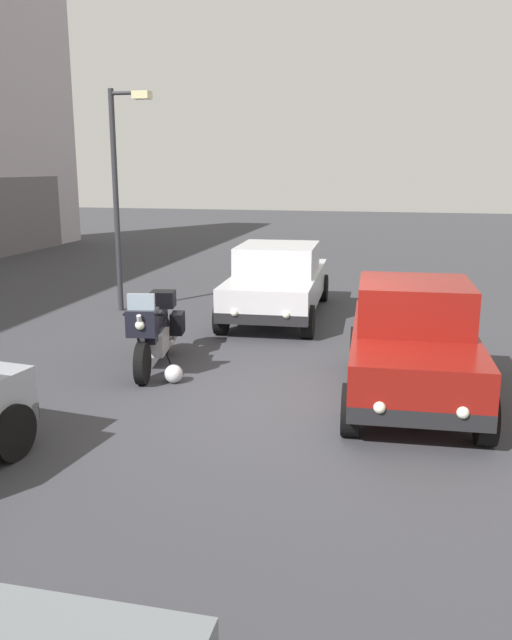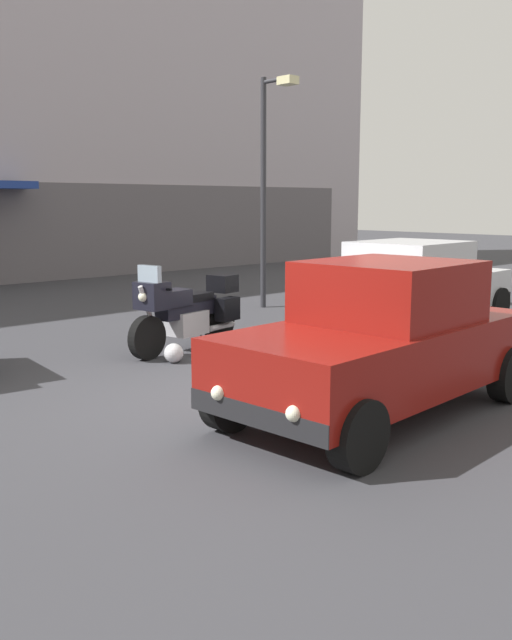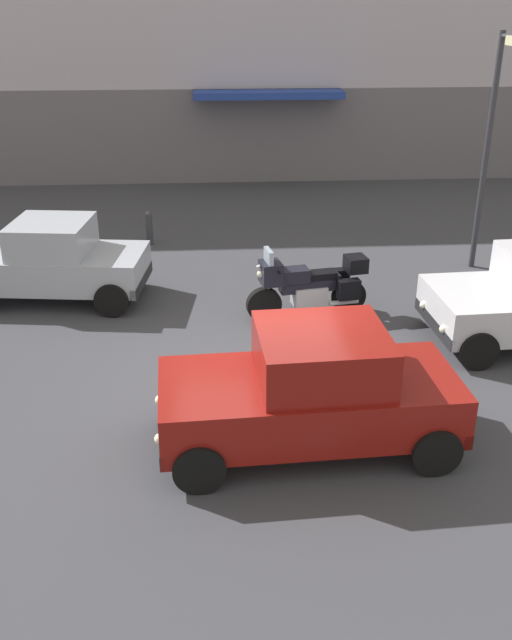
{
  "view_description": "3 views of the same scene",
  "coord_description": "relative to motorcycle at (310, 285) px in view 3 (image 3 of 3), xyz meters",
  "views": [
    {
      "loc": [
        -8.41,
        -1.25,
        3.17
      ],
      "look_at": [
        0.23,
        0.78,
        1.09
      ],
      "focal_mm": 36.72,
      "sensor_mm": 36.0,
      "label": 1
    },
    {
      "loc": [
        -5.28,
        -5.7,
        2.25
      ],
      "look_at": [
        0.46,
        0.42,
        0.82
      ],
      "focal_mm": 38.93,
      "sensor_mm": 36.0,
      "label": 2
    },
    {
      "loc": [
        -0.62,
        -9.13,
        5.44
      ],
      "look_at": [
        0.01,
        0.5,
        0.96
      ],
      "focal_mm": 39.83,
      "sensor_mm": 36.0,
      "label": 3
    }
  ],
  "objects": [
    {
      "name": "ground_plane",
      "position": [
        -1.13,
        -2.68,
        -0.62
      ],
      "size": [
        80.0,
        80.0,
        0.0
      ],
      "primitive_type": "plane",
      "color": "#38383D"
    },
    {
      "name": "helmet",
      "position": [
        -0.69,
        -0.58,
        -0.48
      ],
      "size": [
        0.28,
        0.28,
        0.28
      ],
      "primitive_type": "sphere",
      "color": "silver",
      "rests_on": "ground"
    },
    {
      "name": "car_compact_side",
      "position": [
        -4.76,
        1.14,
        0.15
      ],
      "size": [
        3.6,
        2.06,
        1.56
      ],
      "rotation": [
        0.0,
        0.0,
        3.02
      ],
      "color": "#9EA3AD",
      "rests_on": "ground"
    },
    {
      "name": "car_wagon_end",
      "position": [
        -0.53,
        -4.05,
        0.19
      ],
      "size": [
        3.94,
        1.97,
        1.64
      ],
      "rotation": [
        0.0,
        0.0,
        3.2
      ],
      "color": "maroon",
      "rests_on": "ground"
    },
    {
      "name": "bollard_curbside",
      "position": [
        -3.21,
        4.32,
        -0.19
      ],
      "size": [
        0.16,
        0.16,
        0.8
      ],
      "color": "#333338",
      "rests_on": "ground"
    },
    {
      "name": "motorcycle",
      "position": [
        0.0,
        0.0,
        0.0
      ],
      "size": [
        2.25,
        0.95,
        1.36
      ],
      "rotation": [
        0.0,
        0.0,
        3.32
      ],
      "color": "black",
      "rests_on": "ground"
    },
    {
      "name": "streetlamp_curbside",
      "position": [
        3.88,
        2.22,
        2.29
      ],
      "size": [
        0.28,
        0.94,
        4.78
      ],
      "color": "#2D2D33",
      "rests_on": "ground"
    }
  ]
}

